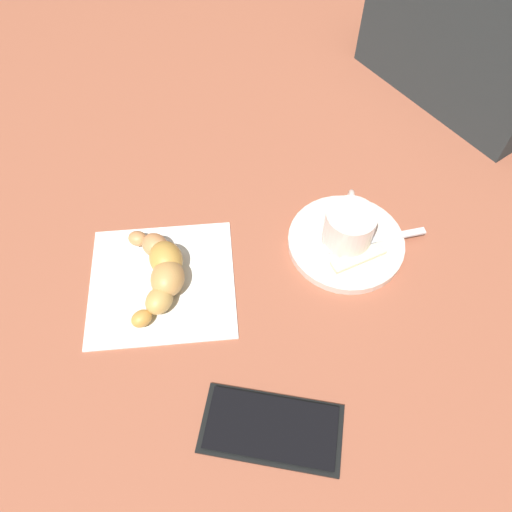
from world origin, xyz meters
The scene contains 9 objects.
ground_plane centered at (0.00, 0.00, 0.00)m, with size 1.80×1.80×0.00m, color #9A543C.
saucer centered at (0.13, 0.04, 0.01)m, with size 0.15×0.15×0.01m, color beige.
espresso_cup centered at (0.13, 0.04, 0.04)m, with size 0.06×0.09×0.05m.
teaspoon centered at (0.14, 0.03, 0.01)m, with size 0.14×0.05×0.01m.
sugar_packet centered at (0.14, 0.01, 0.01)m, with size 0.07×0.02×0.01m, color beige.
napkin centered at (-0.10, -0.03, 0.00)m, with size 0.18×0.17×0.00m, color white.
croissant centered at (-0.09, -0.03, 0.02)m, with size 0.09×0.14×0.04m.
cell_phone centered at (0.04, -0.20, 0.00)m, with size 0.15×0.09×0.01m.
laptop_bag centered at (0.30, 0.34, 0.12)m, with size 0.31×0.09×0.23m, color #293234.
Camera 1 is at (0.03, -0.33, 0.51)m, focal length 34.08 mm.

